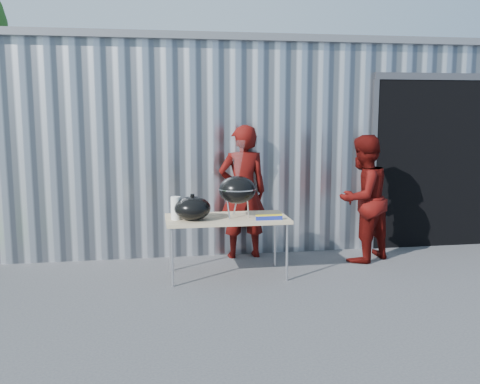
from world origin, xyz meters
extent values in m
plane|color=#404042|center=(0.00, 0.00, 0.00)|extent=(80.00, 80.00, 0.00)
cube|color=silver|center=(0.80, 4.70, 1.50)|extent=(8.00, 6.00, 3.00)
cube|color=slate|center=(0.80, 4.70, 3.05)|extent=(8.20, 6.20, 0.10)
cube|color=black|center=(3.30, 2.27, 1.25)|extent=(2.40, 1.20, 2.50)
cube|color=#4C4C51|center=(3.30, 1.70, 2.55)|extent=(2.52, 0.08, 0.10)
cube|color=tan|center=(-0.26, 0.71, 0.73)|extent=(1.50, 0.75, 0.04)
cylinder|color=silver|center=(-0.95, 0.39, 0.35)|extent=(0.03, 0.03, 0.71)
cylinder|color=silver|center=(0.43, 0.39, 0.35)|extent=(0.03, 0.03, 0.71)
cylinder|color=silver|center=(-0.95, 1.02, 0.35)|extent=(0.03, 0.03, 0.71)
cylinder|color=silver|center=(0.43, 1.02, 0.35)|extent=(0.03, 0.03, 0.71)
ellipsoid|color=black|center=(-0.13, 0.69, 1.09)|extent=(0.45, 0.45, 0.34)
cylinder|color=silver|center=(-0.13, 0.69, 1.10)|extent=(0.46, 0.46, 0.02)
cylinder|color=silver|center=(-0.13, 0.69, 1.12)|extent=(0.44, 0.44, 0.01)
cylinder|color=silver|center=(-0.13, 0.83, 0.87)|extent=(0.02, 0.02, 0.24)
cylinder|color=silver|center=(-0.25, 0.62, 0.87)|extent=(0.02, 0.02, 0.24)
cylinder|color=silver|center=(-0.01, 0.62, 0.87)|extent=(0.02, 0.02, 0.24)
cylinder|color=#D47E4C|center=(-0.26, 0.69, 1.13)|extent=(0.02, 0.14, 0.02)
cylinder|color=#D47E4C|center=(-0.21, 0.69, 1.13)|extent=(0.02, 0.14, 0.02)
cylinder|color=#D47E4C|center=(-0.15, 0.69, 1.13)|extent=(0.02, 0.14, 0.02)
cylinder|color=#D47E4C|center=(-0.10, 0.69, 1.13)|extent=(0.02, 0.14, 0.02)
cylinder|color=#D47E4C|center=(-0.05, 0.69, 1.13)|extent=(0.02, 0.14, 0.02)
cylinder|color=#D47E4C|center=(0.01, 0.69, 1.13)|extent=(0.02, 0.14, 0.02)
cone|color=silver|center=(-0.13, 0.69, 1.42)|extent=(0.20, 0.20, 0.55)
ellipsoid|color=black|center=(-0.69, 0.61, 0.89)|extent=(0.44, 0.44, 0.29)
cylinder|color=black|center=(-0.69, 0.61, 1.05)|extent=(0.05, 0.05, 0.03)
cylinder|color=white|center=(-0.88, 0.66, 0.89)|extent=(0.12, 0.12, 0.28)
cube|color=white|center=(-0.81, 0.91, 0.80)|extent=(0.20, 0.15, 0.10)
cube|color=navy|center=(0.22, 0.46, 0.78)|extent=(0.32, 0.06, 0.05)
cube|color=yellow|center=(0.22, 0.46, 0.81)|extent=(0.32, 0.06, 0.01)
imported|color=#450906|center=(0.09, 1.56, 0.93)|extent=(0.70, 0.49, 1.86)
imported|color=#450906|center=(1.67, 1.11, 0.87)|extent=(1.06, 0.99, 1.73)
camera|label=1|loc=(-1.16, -5.71, 2.04)|focal=40.00mm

